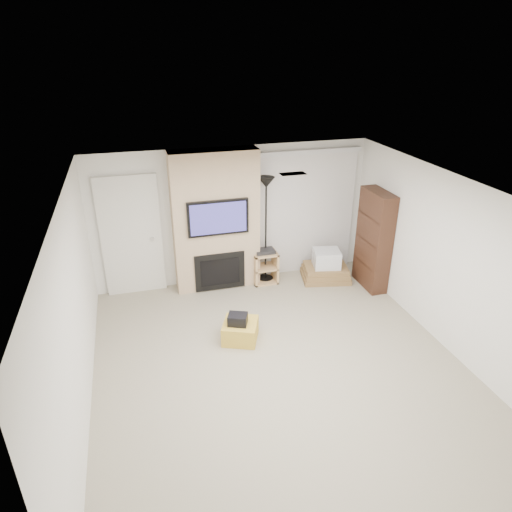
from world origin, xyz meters
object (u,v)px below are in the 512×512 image
object	(u,v)px
ottoman	(240,331)
floor_lamp	(266,201)
av_stand	(265,265)
box_stack	(326,268)
bookshelf	(374,240)

from	to	relation	value
ottoman	floor_lamp	bearing A→B (deg)	62.16
av_stand	box_stack	world-z (taller)	av_stand
box_stack	bookshelf	distance (m)	1.06
ottoman	bookshelf	distance (m)	2.99
ottoman	av_stand	xyz separation A→B (m)	(0.88, 1.66, 0.20)
bookshelf	ottoman	bearing A→B (deg)	-159.36
ottoman	av_stand	bearing A→B (deg)	62.11
av_stand	bookshelf	xyz separation A→B (m)	(1.83, -0.64, 0.55)
ottoman	box_stack	world-z (taller)	box_stack
av_stand	box_stack	size ratio (longest dim) A/B	0.67
floor_lamp	bookshelf	distance (m)	2.04
bookshelf	av_stand	bearing A→B (deg)	160.65
av_stand	box_stack	xyz separation A→B (m)	(1.15, -0.20, -0.12)
av_stand	bookshelf	distance (m)	2.02
box_stack	bookshelf	xyz separation A→B (m)	(0.68, -0.44, 0.68)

